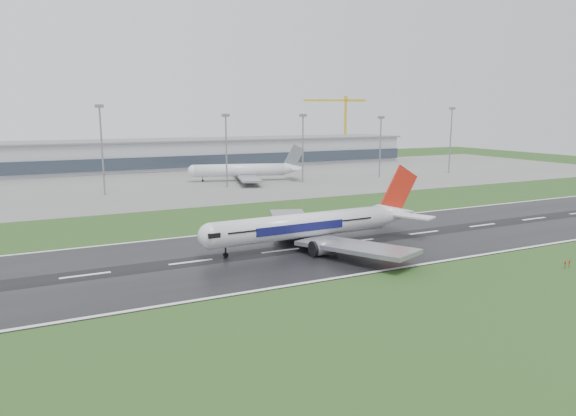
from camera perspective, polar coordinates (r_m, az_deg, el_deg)
ground at (r=135.23m, az=14.70°, el=-2.66°), size 520.00×520.00×0.00m
runway at (r=135.22m, az=14.70°, el=-2.64°), size 400.00×45.00×0.10m
apron at (r=242.47m, az=-4.86°, el=3.29°), size 400.00×130.00×0.08m
terminal at (r=298.24m, az=-9.07°, el=5.95°), size 240.00×36.00×15.00m
main_airliner at (r=117.05m, az=3.27°, el=-0.15°), size 57.48×54.89×16.53m
parked_airliner at (r=231.93m, az=-4.77°, el=4.90°), size 63.97×61.42×15.48m
tower_crane at (r=354.20m, az=6.32°, el=8.82°), size 39.89×16.32×41.33m
floodmast_1 at (r=201.21m, az=-19.74°, el=5.80°), size 0.64×0.64×31.68m
floodmast_2 at (r=211.86m, az=-6.79°, el=6.08°), size 0.64×0.64×28.37m
floodmast_3 at (r=225.71m, az=1.64°, el=6.40°), size 0.64×0.64×28.29m
floodmast_4 at (r=247.26m, az=10.10°, el=6.47°), size 0.64×0.64×27.30m
floodmast_5 at (r=274.46m, az=17.42°, el=6.97°), size 0.64×0.64×31.58m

